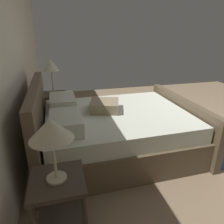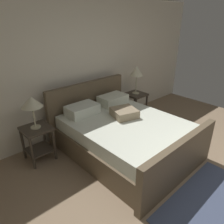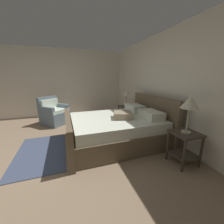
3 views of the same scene
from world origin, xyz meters
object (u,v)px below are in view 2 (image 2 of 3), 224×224
(bed, at_px, (124,134))
(nightstand_right, at_px, (135,101))
(table_lamp_left, at_px, (32,103))
(table_lamp_right, at_px, (137,72))
(nightstand_left, at_px, (38,138))

(bed, xyz_separation_m, nightstand_right, (1.22, 0.82, 0.06))
(bed, relative_size, table_lamp_left, 4.23)
(table_lamp_right, height_order, nightstand_left, table_lamp_right)
(bed, distance_m, nightstand_right, 1.47)
(nightstand_right, distance_m, table_lamp_left, 2.51)
(nightstand_right, bearing_deg, bed, -145.87)
(nightstand_left, bearing_deg, nightstand_right, 0.83)
(nightstand_right, bearing_deg, table_lamp_left, -179.17)
(bed, relative_size, nightstand_left, 3.73)
(nightstand_left, bearing_deg, table_lamp_right, 0.83)
(bed, xyz_separation_m, table_lamp_right, (1.22, 0.82, 0.77))
(nightstand_right, distance_m, table_lamp_right, 0.71)
(table_lamp_right, relative_size, table_lamp_left, 1.20)
(table_lamp_right, height_order, table_lamp_left, table_lamp_right)
(bed, xyz_separation_m, table_lamp_left, (-1.22, 0.79, 0.69))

